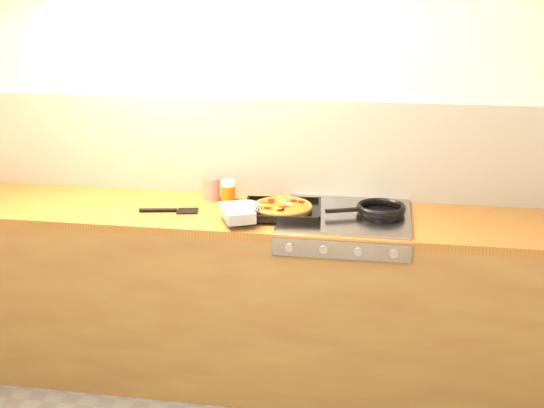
% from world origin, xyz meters
% --- Properties ---
extents(room_shell, '(3.20, 3.20, 3.20)m').
position_xyz_m(room_shell, '(0.00, 1.39, 1.15)').
color(room_shell, white).
rests_on(room_shell, ground).
extents(counter_run, '(3.20, 0.62, 0.90)m').
position_xyz_m(counter_run, '(0.00, 1.10, 0.45)').
color(counter_run, olive).
rests_on(counter_run, ground).
extents(stovetop, '(0.60, 0.56, 0.02)m').
position_xyz_m(stovetop, '(0.45, 1.10, 0.91)').
color(stovetop, '#939398').
rests_on(stovetop, counter_run).
extents(pizza_on_tray, '(0.49, 0.45, 0.06)m').
position_xyz_m(pizza_on_tray, '(0.10, 1.03, 0.94)').
color(pizza_on_tray, black).
rests_on(pizza_on_tray, stovetop).
extents(frying_pan, '(0.40, 0.30, 0.04)m').
position_xyz_m(frying_pan, '(0.61, 1.12, 0.94)').
color(frying_pan, black).
rests_on(frying_pan, stovetop).
extents(tomato_can, '(0.09, 0.09, 0.12)m').
position_xyz_m(tomato_can, '(-0.24, 1.25, 0.96)').
color(tomato_can, maroon).
rests_on(tomato_can, counter_run).
extents(juice_glass, '(0.09, 0.09, 0.12)m').
position_xyz_m(juice_glass, '(-0.14, 1.22, 0.96)').
color(juice_glass, '#C8550B').
rests_on(juice_glass, counter_run).
extents(wooden_spoon, '(0.30, 0.08, 0.02)m').
position_xyz_m(wooden_spoon, '(0.02, 1.28, 0.91)').
color(wooden_spoon, '#9C6742').
rests_on(wooden_spoon, counter_run).
extents(black_spatula, '(0.29, 0.11, 0.02)m').
position_xyz_m(black_spatula, '(-0.39, 1.03, 0.91)').
color(black_spatula, black).
rests_on(black_spatula, counter_run).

